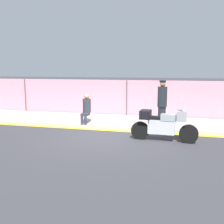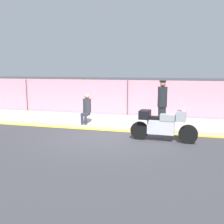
% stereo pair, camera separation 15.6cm
% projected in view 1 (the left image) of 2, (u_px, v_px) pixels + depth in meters
% --- Properties ---
extents(ground_plane, '(120.00, 120.00, 0.00)m').
position_uv_depth(ground_plane, '(107.00, 137.00, 9.72)').
color(ground_plane, '#38383D').
extents(sidewalk, '(42.92, 2.84, 0.14)m').
position_uv_depth(sidewalk, '(121.00, 122.00, 12.06)').
color(sidewalk, '#ADA89E').
rests_on(sidewalk, ground_plane).
extents(curb_paint_stripe, '(42.92, 0.18, 0.01)m').
position_uv_depth(curb_paint_stripe, '(113.00, 131.00, 10.63)').
color(curb_paint_stripe, gold).
rests_on(curb_paint_stripe, ground_plane).
extents(storefront_fence, '(40.78, 0.17, 1.91)m').
position_uv_depth(storefront_fence, '(127.00, 99.00, 13.36)').
color(storefront_fence, pink).
rests_on(storefront_fence, ground_plane).
extents(motorcycle, '(2.31, 0.60, 1.52)m').
position_uv_depth(motorcycle, '(163.00, 124.00, 9.04)').
color(motorcycle, black).
rests_on(motorcycle, ground_plane).
extents(officer_standing, '(0.38, 0.38, 1.88)m').
position_uv_depth(officer_standing, '(162.00, 103.00, 10.66)').
color(officer_standing, '#1E2328').
rests_on(officer_standing, sidewalk).
extents(person_seated_on_curb, '(0.35, 0.65, 1.28)m').
position_uv_depth(person_seated_on_curb, '(86.00, 107.00, 11.33)').
color(person_seated_on_curb, '#2D3342').
rests_on(person_seated_on_curb, sidewalk).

